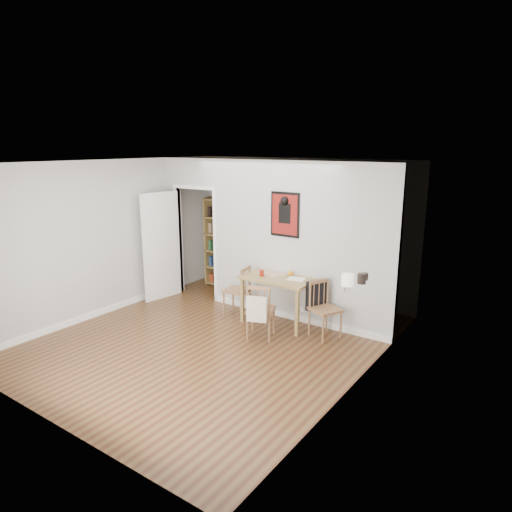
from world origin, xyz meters
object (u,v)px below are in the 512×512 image
Objects in this scene: ceramic_jar_b at (365,276)px; bookshelf at (223,243)px; mantel_lamp at (347,281)px; notebook at (296,279)px; chair_right at (325,309)px; ceramic_jar_a at (362,279)px; red_glass at (262,273)px; dining_table at (279,282)px; chair_left at (237,291)px; chair_front at (261,310)px; orange_fruit at (290,273)px; fireplace at (359,327)px.

bookshelf is at bearing 155.61° from ceramic_jar_b.
ceramic_jar_b is (-0.01, 0.59, -0.09)m from mantel_lamp.
chair_right is at bearing -11.78° from notebook.
ceramic_jar_a is at bearing -83.17° from ceramic_jar_b.
chair_right is 0.48× the size of bookshelf.
red_glass is (-1.11, -0.04, 0.38)m from chair_right.
dining_table is 8.89× the size of ceramic_jar_a.
ceramic_jar_b is at bearing -11.51° from chair_left.
orange_fruit reaches higher than chair_front.
mantel_lamp is 1.70× the size of ceramic_jar_a.
red_glass reaches higher than chair_front.
notebook is 1.54m from ceramic_jar_b.
notebook is (1.07, 0.13, 0.36)m from chair_left.
chair_right is 3.94× the size of mantel_lamp.
dining_table is 4.34× the size of notebook.
chair_left is 2.60m from fireplace.
dining_table is 1.33× the size of chair_right.
dining_table is at bearing 97.45° from chair_front.
bookshelf is (-2.09, 1.72, 0.46)m from chair_front.
chair_right is 9.40× the size of ceramic_jar_b.
chair_right is 0.66m from notebook.
mantel_lamp is (1.58, -0.53, 0.86)m from chair_front.
mantel_lamp is at bearing -24.03° from chair_left.
orange_fruit is 0.63× the size of ceramic_jar_a.
fireplace is at bearing -31.97° from notebook.
bookshelf reaches higher than red_glass.
fireplace is at bearing -20.27° from red_glass.
red_glass is (0.52, -0.02, 0.40)m from chair_left.
red_glass is 0.74× the size of ceramic_jar_a.
bookshelf is 4.32m from mantel_lamp.
mantel_lamp reaches higher than ceramic_jar_b.
notebook is at bearing 15.55° from red_glass.
ceramic_jar_a reaches higher than ceramic_jar_b.
dining_table is at bearing -174.75° from notebook.
red_glass reaches higher than dining_table.
orange_fruit is (0.12, 0.15, 0.13)m from dining_table.
chair_front is 3.24× the size of notebook.
red_glass is 2.00m from ceramic_jar_b.
notebook is at bearing 155.24° from ceramic_jar_b.
notebook is at bearing 5.25° from dining_table.
mantel_lamp is at bearing -91.02° from ceramic_jar_a.
red_glass is 2.24m from mantel_lamp.
ceramic_jar_a is (0.01, 0.42, -0.07)m from mantel_lamp.
orange_fruit is 2.09m from mantel_lamp.
mantel_lamp is 0.43m from ceramic_jar_a.
ceramic_jar_a is (1.59, -0.11, 0.79)m from chair_front.
ceramic_jar_a reaches higher than chair_right.
fireplace is 2.10m from red_glass.
fireplace reaches higher than notebook.
ceramic_jar_a is (2.45, -0.67, 0.79)m from chair_left.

